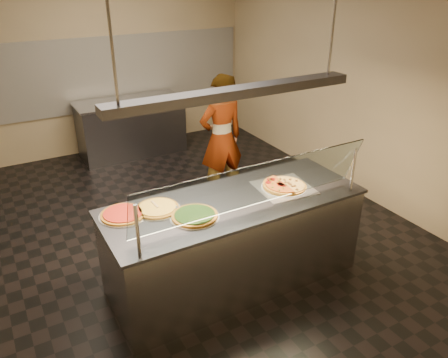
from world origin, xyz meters
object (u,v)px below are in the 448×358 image
pizza_cheese (157,208)px  pizza_spatula (161,205)px  perforated_tray (284,187)px  heat_lamp_housing (236,92)px  serving_counter (234,241)px  pizza_spinach (194,215)px  half_pizza_pepperoni (275,187)px  worker (221,139)px  prep_table (132,127)px  half_pizza_sausage (292,183)px  sneeze_guard (256,186)px  pizza_tomato (123,214)px

pizza_cheese → pizza_spatula: (0.04, 0.00, 0.01)m
perforated_tray → heat_lamp_housing: bearing=177.4°
serving_counter → pizza_spinach: bearing=-168.3°
half_pizza_pepperoni → pizza_spatula: half_pizza_pepperoni is taller
half_pizza_pepperoni → pizza_spatula: (-1.11, 0.22, -0.01)m
worker → heat_lamp_housing: 2.12m
perforated_tray → pizza_spatula: (-1.21, 0.22, 0.02)m
perforated_tray → pizza_spatula: bearing=169.6°
prep_table → worker: (0.54, -2.15, 0.39)m
half_pizza_sausage → pizza_spatula: 1.33m
sneeze_guard → half_pizza_sausage: bearing=25.9°
perforated_tray → half_pizza_sausage: bearing=-0.1°
pizza_spinach → worker: bearing=54.5°
worker → heat_lamp_housing: heat_lamp_housing is taller
sneeze_guard → pizza_spatula: bearing=140.7°
heat_lamp_housing → worker: bearing=64.6°
pizza_tomato → prep_table: pizza_tomato is taller
half_pizza_pepperoni → perforated_tray: bearing=-0.9°
pizza_cheese → pizza_tomato: bearing=171.8°
pizza_spinach → worker: 2.14m
pizza_spatula → pizza_spinach: bearing=-56.2°
worker → perforated_tray: bearing=82.0°
pizza_tomato → worker: worker is taller
perforated_tray → pizza_spatula: pizza_spatula is taller
perforated_tray → pizza_tomato: (-1.55, 0.26, 0.01)m
half_pizza_sausage → prep_table: (-0.41, 3.82, -0.49)m
pizza_spinach → pizza_spatula: (-0.20, 0.29, 0.01)m
pizza_spinach → heat_lamp_housing: (0.46, 0.10, 1.00)m
pizza_cheese → heat_lamp_housing: heat_lamp_housing is taller
sneeze_guard → heat_lamp_housing: (0.00, 0.34, 0.72)m
pizza_cheese → sneeze_guard: bearing=-37.6°
half_pizza_pepperoni → prep_table: half_pizza_pepperoni is taller
pizza_tomato → heat_lamp_housing: bearing=-13.3°
sneeze_guard → heat_lamp_housing: size_ratio=0.97×
heat_lamp_housing → pizza_cheese: bearing=164.5°
perforated_tray → worker: worker is taller
pizza_cheese → pizza_spinach: bearing=-51.4°
worker → heat_lamp_housing: bearing=64.4°
sneeze_guard → perforated_tray: (0.55, 0.32, -0.29)m
pizza_spinach → serving_counter: bearing=11.7°
serving_counter → worker: bearing=64.6°
pizza_spinach → pizza_tomato: pizza_spinach is taller
half_pizza_pepperoni → pizza_spinach: size_ratio=1.03×
prep_table → half_pizza_sausage: bearing=-83.8°
worker → half_pizza_sausage: bearing=85.5°
perforated_tray → half_pizza_pepperoni: bearing=179.1°
serving_counter → perforated_tray: (0.55, -0.03, 0.47)m
serving_counter → half_pizza_sausage: half_pizza_sausage is taller
worker → pizza_tomato: bearing=38.1°
half_pizza_sausage → pizza_spinach: (-1.12, -0.07, -0.01)m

